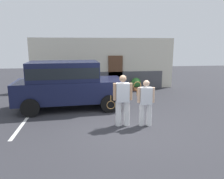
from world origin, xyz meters
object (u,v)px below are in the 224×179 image
Objects in this scene: parked_suv at (68,82)px; tennis_player_man at (122,100)px; potted_plant_by_porch at (136,83)px; tennis_player_woman at (146,102)px.

tennis_player_man is at bearing -54.08° from parked_suv.
potted_plant_by_porch is (1.89, 5.60, -0.47)m from tennis_player_man.
tennis_player_man is at bearing -108.69° from potted_plant_by_porch.
tennis_player_woman is 2.01× the size of potted_plant_by_porch.
tennis_player_man is 1.11× the size of tennis_player_woman.
parked_suv is at bearing -46.77° from tennis_player_man.
potted_plant_by_porch is (3.87, 3.17, -0.71)m from parked_suv.
tennis_player_man reaches higher than potted_plant_by_porch.
potted_plant_by_porch is at bearing 36.13° from parked_suv.
tennis_player_woman is (0.78, -0.11, -0.08)m from tennis_player_man.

